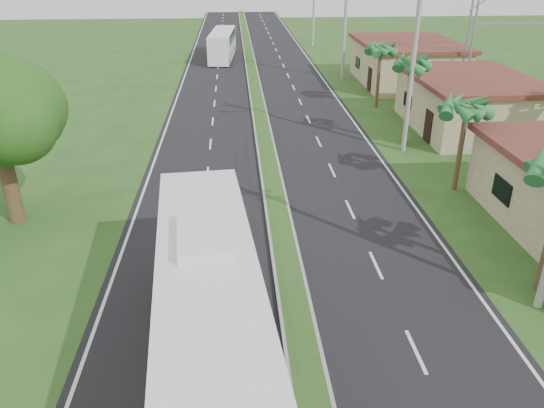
{
  "coord_description": "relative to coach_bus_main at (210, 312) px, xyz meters",
  "views": [
    {
      "loc": [
        -1.88,
        -12.46,
        11.26
      ],
      "look_at": [
        -0.46,
        7.16,
        1.8
      ],
      "focal_mm": 35.0,
      "sensor_mm": 36.0,
      "label": 1
    }
  ],
  "objects": [
    {
      "name": "palm_verge_b",
      "position": [
        12.13,
        12.58,
        2.06
      ],
      "size": [
        2.4,
        2.4,
        5.05
      ],
      "color": "#473321",
      "rests_on": "ground"
    },
    {
      "name": "utility_pole_b",
      "position": [
        11.2,
        18.58,
        3.96
      ],
      "size": [
        3.2,
        0.28,
        12.0
      ],
      "color": "gray",
      "rests_on": "ground"
    },
    {
      "name": "median_strip",
      "position": [
        2.73,
        20.58,
        -2.2
      ],
      "size": [
        1.2,
        160.0,
        0.18
      ],
      "color": "gray",
      "rests_on": "ground"
    },
    {
      "name": "billboard_lattice",
      "position": [
        24.73,
        30.58,
        4.52
      ],
      "size": [
        10.18,
        1.18,
        12.07
      ],
      "color": "gray",
      "rests_on": "ground"
    },
    {
      "name": "palm_verge_c",
      "position": [
        11.53,
        19.58,
        2.82
      ],
      "size": [
        2.4,
        2.4,
        5.85
      ],
      "color": "#473321",
      "rests_on": "ground"
    },
    {
      "name": "lane_edge_right",
      "position": [
        9.43,
        20.58,
        -2.3
      ],
      "size": [
        0.12,
        160.0,
        0.01
      ],
      "primitive_type": "cube",
      "color": "silver",
      "rests_on": "ground"
    },
    {
      "name": "coach_bus_main",
      "position": [
        0.0,
        0.0,
        0.0
      ],
      "size": [
        3.84,
        13.13,
        4.19
      ],
      "rotation": [
        0.0,
        0.0,
        0.09
      ],
      "color": "silver",
      "rests_on": "ground"
    },
    {
      "name": "palm_verge_d",
      "position": [
        12.03,
        28.58,
        2.25
      ],
      "size": [
        2.4,
        2.4,
        5.25
      ],
      "color": "#473321",
      "rests_on": "ground"
    },
    {
      "name": "shop_mid",
      "position": [
        16.73,
        22.58,
        -0.44
      ],
      "size": [
        7.6,
        10.6,
        3.67
      ],
      "color": "#999067",
      "rests_on": "ground"
    },
    {
      "name": "shop_far",
      "position": [
        16.73,
        36.58,
        -0.37
      ],
      "size": [
        8.6,
        11.6,
        3.82
      ],
      "color": "#999067",
      "rests_on": "ground"
    },
    {
      "name": "utility_pole_d",
      "position": [
        11.23,
        58.58,
        3.12
      ],
      "size": [
        1.6,
        0.28,
        10.5
      ],
      "color": "gray",
      "rests_on": "ground"
    },
    {
      "name": "lane_edge_left",
      "position": [
        -3.97,
        20.58,
        -2.3
      ],
      "size": [
        0.12,
        160.0,
        0.01
      ],
      "primitive_type": "cube",
      "color": "silver",
      "rests_on": "ground"
    },
    {
      "name": "road_asphalt",
      "position": [
        2.73,
        20.58,
        -2.29
      ],
      "size": [
        14.0,
        160.0,
        0.02
      ],
      "primitive_type": "cube",
      "color": "black",
      "rests_on": "ground"
    },
    {
      "name": "coach_bus_far",
      "position": [
        -0.3,
        50.15,
        -0.57
      ],
      "size": [
        3.07,
        10.6,
        3.04
      ],
      "rotation": [
        0.0,
        0.0,
        -0.08
      ],
      "color": "white",
      "rests_on": "ground"
    },
    {
      "name": "utility_pole_c",
      "position": [
        11.23,
        38.58,
        3.37
      ],
      "size": [
        1.6,
        0.28,
        11.0
      ],
      "color": "gray",
      "rests_on": "ground"
    },
    {
      "name": "motorcyclist",
      "position": [
        0.73,
        3.58,
        -1.44
      ],
      "size": [
        1.67,
        0.58,
        2.31
      ],
      "rotation": [
        0.0,
        0.0,
        -0.07
      ],
      "color": "black",
      "rests_on": "ground"
    },
    {
      "name": "ground",
      "position": [
        2.73,
        0.58,
        -2.3
      ],
      "size": [
        180.0,
        180.0,
        0.0
      ],
      "primitive_type": "plane",
      "color": "#284D1C",
      "rests_on": "ground"
    }
  ]
}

